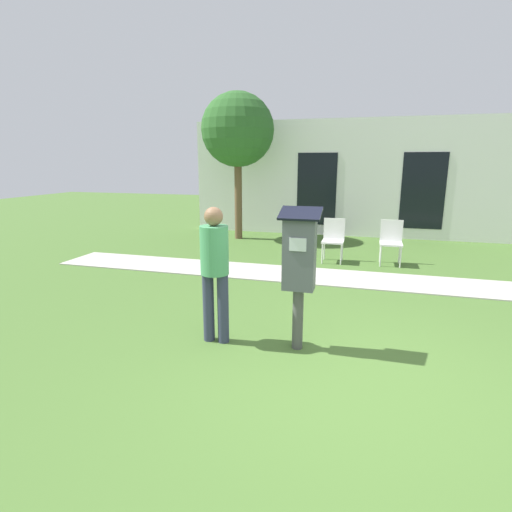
{
  "coord_description": "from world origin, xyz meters",
  "views": [
    {
      "loc": [
        0.05,
        -3.52,
        2.06
      ],
      "look_at": [
        -1.11,
        0.58,
        1.05
      ],
      "focal_mm": 28.0,
      "sensor_mm": 36.0,
      "label": 1
    }
  ],
  "objects": [
    {
      "name": "sidewalk",
      "position": [
        0.0,
        3.56,
        0.01
      ],
      "size": [
        12.0,
        1.1,
        0.02
      ],
      "color": "#B7B2A8",
      "rests_on": "ground"
    },
    {
      "name": "outdoor_chair_left",
      "position": [
        -0.62,
        4.84,
        0.53
      ],
      "size": [
        0.44,
        0.44,
        0.9
      ],
      "rotation": [
        0.0,
        0.0,
        -0.17
      ],
      "color": "white",
      "rests_on": "ground"
    },
    {
      "name": "parking_meter",
      "position": [
        -0.63,
        0.62,
        1.02
      ],
      "size": [
        0.44,
        0.31,
        1.59
      ],
      "color": "#4C4C4C",
      "rests_on": "ground"
    },
    {
      "name": "person_standing",
      "position": [
        -1.58,
        0.54,
        0.93
      ],
      "size": [
        0.32,
        0.32,
        1.58
      ],
      "rotation": [
        0.0,
        0.0,
        -0.6
      ],
      "color": "#333851",
      "rests_on": "ground"
    },
    {
      "name": "building_facade",
      "position": [
        0.0,
        8.02,
        1.6
      ],
      "size": [
        10.0,
        0.26,
        3.2
      ],
      "color": "white",
      "rests_on": "ground"
    },
    {
      "name": "tree",
      "position": [
        -3.35,
        6.75,
        2.84
      ],
      "size": [
        1.9,
        1.9,
        3.82
      ],
      "color": "brown",
      "rests_on": "ground"
    },
    {
      "name": "outdoor_chair_middle",
      "position": [
        0.53,
        4.92,
        0.53
      ],
      "size": [
        0.44,
        0.44,
        0.9
      ],
      "rotation": [
        0.0,
        0.0,
        -0.31
      ],
      "color": "white",
      "rests_on": "ground"
    },
    {
      "name": "ground_plane",
      "position": [
        0.0,
        0.0,
        0.0
      ],
      "size": [
        40.0,
        40.0,
        0.0
      ],
      "primitive_type": "plane",
      "color": "#476B2D"
    }
  ]
}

